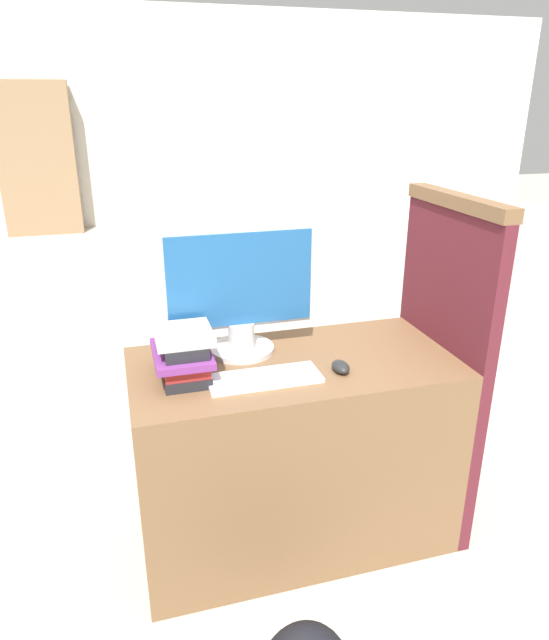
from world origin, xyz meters
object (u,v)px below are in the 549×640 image
(mouse, at_px, (341,367))
(book_stack, at_px, (183,353))
(monitor, at_px, (240,294))
(keyboard, at_px, (264,378))

(mouse, height_order, book_stack, book_stack)
(monitor, distance_m, mouse, 0.45)
(keyboard, height_order, mouse, mouse)
(monitor, xyz_separation_m, keyboard, (0.02, -0.26, -0.22))
(mouse, xyz_separation_m, book_stack, (-0.53, 0.12, 0.07))
(book_stack, bearing_deg, monitor, 32.47)
(keyboard, height_order, book_stack, book_stack)
(monitor, xyz_separation_m, mouse, (0.30, -0.27, -0.21))
(keyboard, distance_m, mouse, 0.28)
(mouse, bearing_deg, monitor, 137.81)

